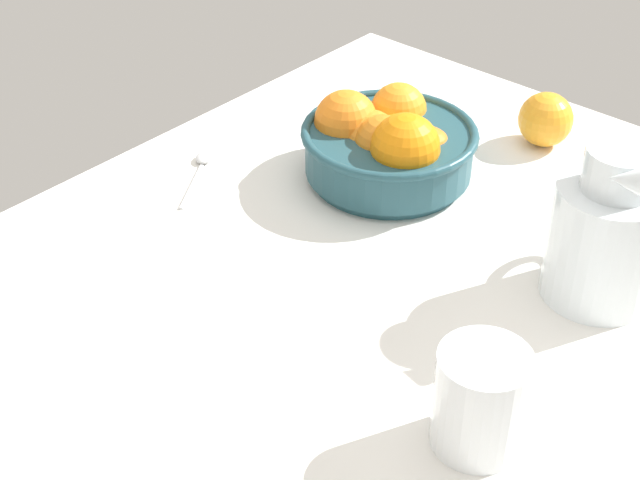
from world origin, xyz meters
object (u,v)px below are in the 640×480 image
Objects in this scene: juice_pitcher at (605,242)px; juice_glass at (480,405)px; loose_orange_0 at (546,119)px; spoon at (199,169)px; fruit_bowl at (388,144)px.

juice_glass is at bearing -174.71° from juice_pitcher.
loose_orange_0 is at bearing 40.90° from juice_pitcher.
juice_glass is 0.84× the size of spoon.
loose_orange_0 is (24.90, 21.57, -3.09)cm from juice_pitcher.
fruit_bowl is 32.48cm from juice_pitcher.
fruit_bowl is at bearing -51.81° from spoon.
juice_pitcher is at bearing -77.16° from spoon.
spoon is (-36.72, 30.24, -3.32)cm from loose_orange_0.
loose_orange_0 reaches higher than spoon.
fruit_bowl reaches higher than loose_orange_0.
spoon is (15.39, 54.34, -4.06)cm from juice_glass.
fruit_bowl is 25.34cm from spoon.
juice_pitcher is 33.09cm from loose_orange_0.
juice_pitcher reaches higher than fruit_bowl.
juice_pitcher is at bearing 5.29° from juice_glass.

